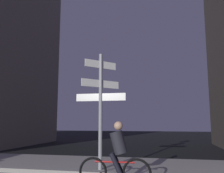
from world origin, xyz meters
TOP-DOWN VIEW (x-y plane):
  - sidewalk_kerb at (0.00, 6.61)m, footprint 40.00×3.16m
  - signpost at (-0.14, 5.45)m, footprint 1.63×1.00m
  - cyclist at (0.66, 4.04)m, footprint 1.82×0.33m

SIDE VIEW (x-z plane):
  - sidewalk_kerb at x=0.00m, z-range 0.00..0.14m
  - cyclist at x=0.66m, z-range -0.06..1.55m
  - signpost at x=-0.14m, z-range 0.45..4.11m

